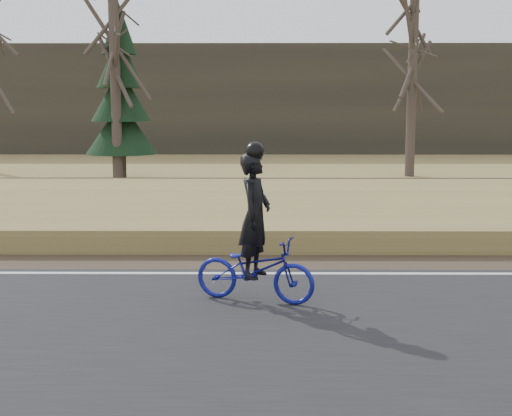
{
  "coord_description": "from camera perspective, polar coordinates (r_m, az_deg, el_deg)",
  "views": [
    {
      "loc": [
        2.15,
        -11.13,
        2.82
      ],
      "look_at": [
        2.06,
        0.5,
        1.1
      ],
      "focal_mm": 50.0,
      "sensor_mm": 36.0,
      "label": 1
    }
  ],
  "objects": [
    {
      "name": "shoulder",
      "position": [
        12.83,
        -9.25,
        -4.31
      ],
      "size": [
        120.0,
        1.6,
        0.04
      ],
      "primitive_type": "cube",
      "color": "#473A2B",
      "rests_on": "ground"
    },
    {
      "name": "bare_tree_center",
      "position": [
        28.16,
        12.42,
        10.72
      ],
      "size": [
        0.36,
        0.36,
        8.09
      ],
      "primitive_type": "cylinder",
      "color": "#493D36",
      "rests_on": "ground"
    },
    {
      "name": "edge_line",
      "position": [
        11.86,
        -10.06,
        -5.16
      ],
      "size": [
        120.0,
        0.12,
        0.01
      ],
      "primitive_type": "cube",
      "color": "silver",
      "rests_on": "road"
    },
    {
      "name": "ballast",
      "position": [
        19.42,
        -5.93,
        0.7
      ],
      "size": [
        120.0,
        3.0,
        0.45
      ],
      "primitive_type": "cube",
      "color": "slate",
      "rests_on": "ground"
    },
    {
      "name": "cyclist",
      "position": [
        9.94,
        -0.08,
        -3.43
      ],
      "size": [
        1.83,
        1.11,
        2.24
      ],
      "rotation": [
        0.0,
        0.0,
        1.25
      ],
      "color": "navy",
      "rests_on": "road"
    },
    {
      "name": "conifer",
      "position": [
        26.49,
        -10.78,
        8.75
      ],
      "size": [
        2.6,
        2.6,
        6.42
      ],
      "color": "#493D36",
      "rests_on": "ground"
    },
    {
      "name": "ground",
      "position": [
        11.68,
        -10.23,
        -5.7
      ],
      "size": [
        120.0,
        120.0,
        0.0
      ],
      "primitive_type": "plane",
      "color": "olive",
      "rests_on": "ground"
    },
    {
      "name": "bare_tree_near_left",
      "position": [
        25.62,
        -11.21,
        10.83
      ],
      "size": [
        0.36,
        0.36,
        7.93
      ],
      "primitive_type": "cylinder",
      "color": "#493D36",
      "rests_on": "ground"
    },
    {
      "name": "treeline_backdrop",
      "position": [
        41.19,
        -2.6,
        8.67
      ],
      "size": [
        120.0,
        4.0,
        6.0
      ],
      "primitive_type": "cube",
      "color": "#383328",
      "rests_on": "ground"
    },
    {
      "name": "railroad",
      "position": [
        19.39,
        -5.94,
        1.59
      ],
      "size": [
        120.0,
        2.4,
        0.29
      ],
      "color": "black",
      "rests_on": "ballast"
    },
    {
      "name": "road",
      "position": [
        9.32,
        -13.08,
        -9.24
      ],
      "size": [
        120.0,
        6.0,
        0.06
      ],
      "primitive_type": "cube",
      "color": "black",
      "rests_on": "ground"
    },
    {
      "name": "embankment",
      "position": [
        15.7,
        -7.44,
        -1.19
      ],
      "size": [
        120.0,
        5.0,
        0.44
      ],
      "primitive_type": "cube",
      "color": "olive",
      "rests_on": "ground"
    }
  ]
}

